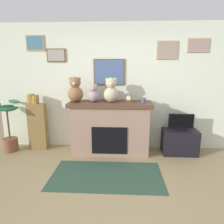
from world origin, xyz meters
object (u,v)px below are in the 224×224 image
Objects in this scene: tv_stand at (179,142)px; mantel_clock at (128,99)px; potted_plant at (9,130)px; teddy_bear_grey at (111,91)px; fireplace at (110,127)px; candle_jar at (144,100)px; teddy_bear_cream at (93,94)px; bookshelf at (37,125)px; teddy_bear_brown at (75,91)px; television at (181,123)px.

mantel_clock is (-1.05, -0.00, 0.87)m from tv_stand.
teddy_bear_grey is at bearing 1.20° from potted_plant.
candle_jar is (0.65, -0.02, 0.56)m from fireplace.
teddy_bear_cream is at bearing 179.90° from mantel_clock.
bookshelf reaches higher than fireplace.
teddy_bear_brown is at bearing -179.97° from teddy_bear_cream.
teddy_bear_grey reaches higher than candle_jar.
candle_jar reaches higher than fireplace.
tv_stand is 1.43× the size of teddy_bear_grey.
teddy_bear_grey is (2.12, 0.04, 0.82)m from potted_plant.
potted_plant is at bearing -178.80° from teddy_bear_grey.
teddy_bear_grey is (-1.38, -0.00, 1.02)m from tv_stand.
fireplace is 1.37× the size of bookshelf.
candle_jar is 0.25× the size of teddy_bear_cream.
mantel_clock reaches higher than television.
fireplace is 1.43m from tv_stand.
candle_jar is at bearing -1.56° from fireplace.
teddy_bear_grey is (0.71, 0.00, -0.01)m from teddy_bear_brown.
teddy_bear_cream is (-0.33, -0.02, 0.68)m from fireplace.
teddy_bear_brown is (-2.09, -0.00, 1.02)m from tv_stand.
tv_stand is 7.68× the size of candle_jar.
mantel_clock is at bearing -0.10° from teddy_bear_cream.
teddy_bear_grey is at bearing -179.94° from candle_jar.
potted_plant is 2.23× the size of teddy_bear_grey.
bookshelf reaches higher than candle_jar.
potted_plant is (-0.54, -0.15, -0.09)m from bookshelf.
candle_jar is at bearing 0.94° from potted_plant.
fireplace is 1.53× the size of potted_plant.
television is at bearing 0.18° from mantel_clock.
bookshelf is 2.96m from television.
teddy_bear_brown reaches higher than teddy_bear_cream.
teddy_bear_brown is (-0.69, -0.02, 0.74)m from fireplace.
tv_stand is (2.96, -0.10, -0.28)m from bookshelf.
fireplace is at bearing 178.44° from candle_jar.
fireplace reaches higher than television.
fireplace is at bearing -3.15° from bookshelf.
teddy_bear_brown is at bearing -179.90° from tv_stand.
mantel_clock reaches higher than candle_jar.
candle_jar is at bearing 0.32° from mantel_clock.
tv_stand is 1.36m from mantel_clock.
candle_jar is at bearing -179.77° from tv_stand.
television is 1.15m from mantel_clock.
bookshelf is 8.44× the size of mantel_clock.
teddy_bear_cream is (-0.69, 0.00, 0.09)m from mantel_clock.
fireplace is 11.59× the size of mantel_clock.
television is 2.18m from teddy_bear_brown.
mantel_clock is at bearing 1.01° from potted_plant.
teddy_bear_grey reaches higher than potted_plant.
teddy_bear_grey is at bearing 179.83° from mantel_clock.
potted_plant is at bearing -178.99° from mantel_clock.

